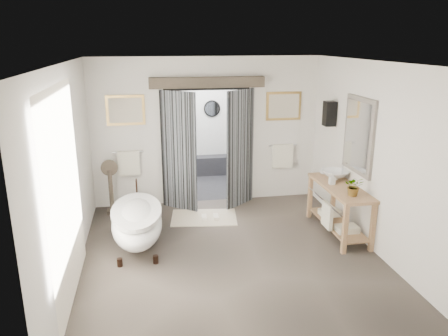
{
  "coord_description": "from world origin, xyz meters",
  "views": [
    {
      "loc": [
        -1.16,
        -5.9,
        3.2
      ],
      "look_at": [
        0.0,
        0.6,
        1.25
      ],
      "focal_mm": 35.0,
      "sensor_mm": 36.0,
      "label": 1
    }
  ],
  "objects_px": {
    "rug": "(204,217)",
    "basin": "(336,175)",
    "vanity": "(338,205)",
    "clawfoot_tub": "(137,222)"
  },
  "relations": [
    {
      "from": "rug",
      "to": "basin",
      "type": "distance_m",
      "value": 2.52
    },
    {
      "from": "clawfoot_tub",
      "to": "rug",
      "type": "xyz_separation_m",
      "value": [
        1.2,
        0.96,
        -0.42
      ]
    },
    {
      "from": "rug",
      "to": "basin",
      "type": "xyz_separation_m",
      "value": [
        2.24,
        -0.69,
        0.92
      ]
    },
    {
      "from": "vanity",
      "to": "rug",
      "type": "distance_m",
      "value": 2.45
    },
    {
      "from": "clawfoot_tub",
      "to": "vanity",
      "type": "distance_m",
      "value": 3.35
    },
    {
      "from": "rug",
      "to": "clawfoot_tub",
      "type": "bearing_deg",
      "value": -141.25
    },
    {
      "from": "clawfoot_tub",
      "to": "basin",
      "type": "distance_m",
      "value": 3.48
    },
    {
      "from": "clawfoot_tub",
      "to": "rug",
      "type": "bearing_deg",
      "value": 38.75
    },
    {
      "from": "vanity",
      "to": "clawfoot_tub",
      "type": "bearing_deg",
      "value": 178.38
    },
    {
      "from": "vanity",
      "to": "rug",
      "type": "xyz_separation_m",
      "value": [
        -2.15,
        1.05,
        -0.5
      ]
    }
  ]
}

